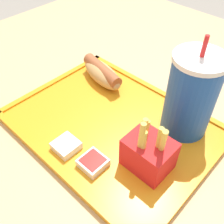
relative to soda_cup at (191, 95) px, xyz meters
The scene contains 7 objects.
dining_table 0.47m from the soda_cup, 155.15° to the right, with size 1.12×1.15×0.72m.
food_tray 0.16m from the soda_cup, 140.05° to the right, with size 0.39×0.29×0.01m.
soda_cup is the anchor object (origin of this frame).
hot_dog_far 0.22m from the soda_cup, behind, with size 0.14×0.07×0.04m.
fries_carton 0.13m from the soda_cup, 87.75° to the right, with size 0.07×0.06×0.11m.
sauce_cup_mayo 0.24m from the soda_cup, 122.73° to the right, with size 0.04×0.04×0.02m.
sauce_cup_ketchup 0.20m from the soda_cup, 108.57° to the right, with size 0.04×0.04×0.02m.
Camera 1 is at (0.27, -0.28, 1.10)m, focal length 42.00 mm.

